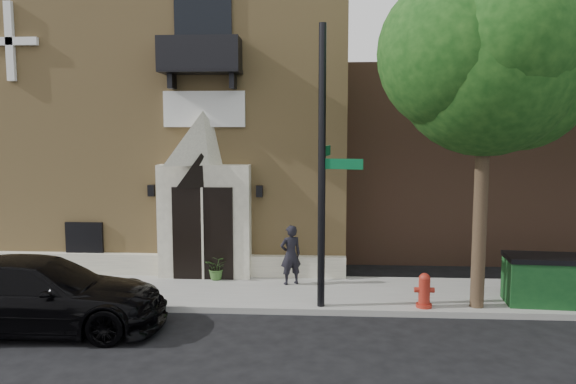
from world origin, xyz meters
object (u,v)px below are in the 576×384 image
object	(u,v)px
black_sedan	(39,295)
pedestrian_near	(291,255)
street_sign	(323,167)
fire_hydrant	(424,290)
dumpster	(544,279)

from	to	relation	value
black_sedan	pedestrian_near	xyz separation A→B (m)	(5.27, 3.42, 0.17)
street_sign	black_sedan	bearing A→B (deg)	-153.82
pedestrian_near	street_sign	bearing A→B (deg)	90.46
fire_hydrant	pedestrian_near	distance (m)	3.74
black_sedan	fire_hydrant	xyz separation A→B (m)	(8.54, 1.63, -0.24)
black_sedan	street_sign	distance (m)	6.86
black_sedan	fire_hydrant	world-z (taller)	black_sedan
pedestrian_near	black_sedan	bearing A→B (deg)	8.43
fire_hydrant	dumpster	distance (m)	2.96
dumpster	street_sign	bearing A→B (deg)	-170.94
black_sedan	fire_hydrant	bearing A→B (deg)	-83.12
black_sedan	fire_hydrant	size ratio (longest dim) A/B	6.63
dumpster	pedestrian_near	size ratio (longest dim) A/B	1.16
black_sedan	dumpster	world-z (taller)	black_sedan
black_sedan	dumpster	distance (m)	11.65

